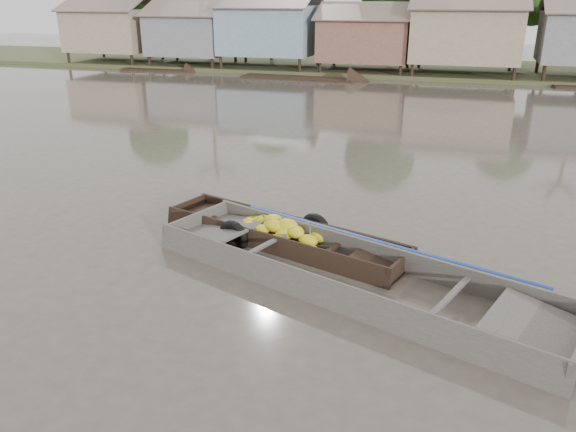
% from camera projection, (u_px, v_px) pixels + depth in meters
% --- Properties ---
extents(ground, '(120.00, 120.00, 0.00)m').
position_uv_depth(ground, '(284.00, 272.00, 10.58)').
color(ground, '#473F36').
rests_on(ground, ground).
extents(riverbank, '(120.00, 12.47, 10.22)m').
position_uv_depth(riverbank, '(476.00, 26.00, 36.92)').
color(riverbank, '#384723').
rests_on(riverbank, ground).
extents(banana_boat, '(5.67, 2.91, 0.78)m').
position_uv_depth(banana_boat, '(279.00, 235.00, 11.84)').
color(banana_boat, black).
rests_on(banana_boat, ground).
extents(viewer_boat, '(8.06, 4.54, 0.63)m').
position_uv_depth(viewer_boat, '(350.00, 280.00, 10.13)').
color(viewer_boat, '#3D3834').
rests_on(viewer_boat, ground).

